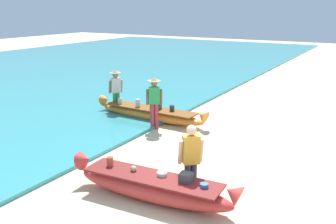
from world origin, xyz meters
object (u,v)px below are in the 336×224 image
at_px(boat_red_foreground, 152,187).
at_px(person_vendor_assistant, 116,88).
at_px(boat_orange_midground, 150,113).
at_px(person_vendor_hatted, 154,99).
at_px(person_tourist_customer, 191,157).

relative_size(boat_red_foreground, person_vendor_assistant, 2.36).
bearing_deg(boat_orange_midground, person_vendor_assistant, 172.12).
distance_m(boat_red_foreground, person_vendor_hatted, 5.03).
relative_size(boat_orange_midground, person_vendor_hatted, 2.64).
distance_m(boat_red_foreground, person_vendor_assistant, 7.29).
xyz_separation_m(boat_red_foreground, person_vendor_assistant, (-5.02, 5.24, 0.68)).
bearing_deg(boat_orange_midground, person_vendor_hatted, -48.54).
height_order(boat_red_foreground, person_tourist_customer, person_tourist_customer).
xyz_separation_m(boat_red_foreground, person_tourist_customer, (0.64, 0.56, 0.62)).
height_order(boat_red_foreground, boat_orange_midground, boat_red_foreground).
xyz_separation_m(boat_red_foreground, person_vendor_hatted, (-2.61, 4.24, 0.73)).
relative_size(boat_red_foreground, person_tourist_customer, 2.44).
height_order(boat_red_foreground, person_vendor_assistant, person_vendor_assistant).
distance_m(boat_orange_midground, person_vendor_assistant, 1.89).
bearing_deg(person_vendor_assistant, boat_red_foreground, -46.23).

